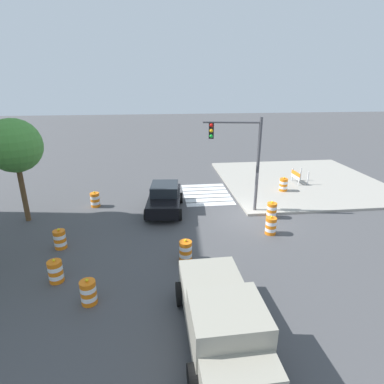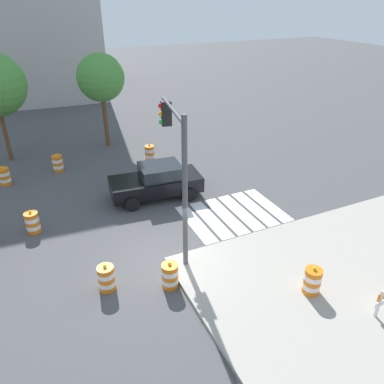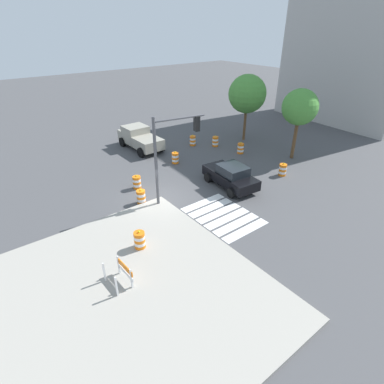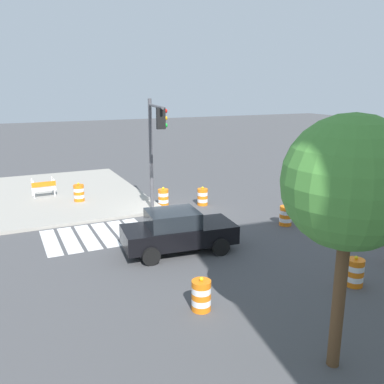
{
  "view_description": "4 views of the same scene",
  "coord_description": "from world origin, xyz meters",
  "px_view_note": "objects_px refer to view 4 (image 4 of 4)",
  "views": [
    {
      "loc": [
        -16.14,
        5.16,
        7.51
      ],
      "look_at": [
        0.85,
        3.19,
        1.36
      ],
      "focal_mm": 29.0,
      "sensor_mm": 36.0,
      "label": 1
    },
    {
      "loc": [
        -3.63,
        -10.28,
        8.77
      ],
      "look_at": [
        2.46,
        2.87,
        0.95
      ],
      "focal_mm": 34.63,
      "sensor_mm": 36.0,
      "label": 2
    },
    {
      "loc": [
        15.03,
        -9.05,
        10.15
      ],
      "look_at": [
        2.02,
        0.99,
        1.04
      ],
      "focal_mm": 28.67,
      "sensor_mm": 36.0,
      "label": 3
    },
    {
      "loc": [
        7.39,
        18.72,
        6.22
      ],
      "look_at": [
        -0.4,
        2.07,
        1.53
      ],
      "focal_mm": 38.89,
      "sensor_mm": 36.0,
      "label": 4
    }
  ],
  "objects_px": {
    "traffic_barrel_near_corner": "(203,197)",
    "traffic_barrel_lane_center": "(201,295)",
    "traffic_barrel_crosswalk_end": "(163,197)",
    "street_tree_streetside_near": "(350,184)",
    "traffic_barrel_median_near": "(355,272)",
    "traffic_light_pole": "(155,137)",
    "pickup_truck": "(356,191)",
    "construction_barricade": "(44,187)",
    "traffic_barrel_opposite_curb": "(286,216)",
    "traffic_barrel_on_sidewalk": "(79,193)",
    "sports_car": "(178,231)"
  },
  "relations": [
    {
      "from": "traffic_barrel_near_corner",
      "to": "construction_barricade",
      "type": "bearing_deg",
      "value": -32.64
    },
    {
      "from": "traffic_barrel_lane_center",
      "to": "traffic_barrel_opposite_curb",
      "type": "bearing_deg",
      "value": -143.4
    },
    {
      "from": "traffic_barrel_crosswalk_end",
      "to": "pickup_truck",
      "type": "bearing_deg",
      "value": 151.53
    },
    {
      "from": "traffic_barrel_near_corner",
      "to": "traffic_barrel_opposite_curb",
      "type": "bearing_deg",
      "value": 113.09
    },
    {
      "from": "traffic_barrel_near_corner",
      "to": "traffic_barrel_lane_center",
      "type": "xyz_separation_m",
      "value": [
        4.86,
        9.68,
        0.0
      ]
    },
    {
      "from": "pickup_truck",
      "to": "traffic_barrel_opposite_curb",
      "type": "xyz_separation_m",
      "value": [
        4.89,
        0.6,
        -0.52
      ]
    },
    {
      "from": "traffic_barrel_lane_center",
      "to": "pickup_truck",
      "type": "bearing_deg",
      "value": -154.17
    },
    {
      "from": "traffic_barrel_near_corner",
      "to": "street_tree_streetside_near",
      "type": "xyz_separation_m",
      "value": [
        3.19,
        13.13,
        3.82
      ]
    },
    {
      "from": "pickup_truck",
      "to": "traffic_barrel_near_corner",
      "type": "height_order",
      "value": "pickup_truck"
    },
    {
      "from": "traffic_barrel_crosswalk_end",
      "to": "street_tree_streetside_near",
      "type": "xyz_separation_m",
      "value": [
        1.23,
        13.9,
        3.82
      ]
    },
    {
      "from": "traffic_barrel_crosswalk_end",
      "to": "traffic_light_pole",
      "type": "relative_size",
      "value": 0.19
    },
    {
      "from": "construction_barricade",
      "to": "traffic_barrel_near_corner",
      "type": "bearing_deg",
      "value": 147.36
    },
    {
      "from": "traffic_barrel_crosswalk_end",
      "to": "street_tree_streetside_near",
      "type": "relative_size",
      "value": 0.18
    },
    {
      "from": "traffic_barrel_crosswalk_end",
      "to": "traffic_barrel_median_near",
      "type": "height_order",
      "value": "same"
    },
    {
      "from": "traffic_barrel_lane_center",
      "to": "construction_barricade",
      "type": "distance_m",
      "value": 14.8
    },
    {
      "from": "sports_car",
      "to": "traffic_barrel_on_sidewalk",
      "type": "height_order",
      "value": "sports_car"
    },
    {
      "from": "traffic_barrel_opposite_curb",
      "to": "traffic_light_pole",
      "type": "xyz_separation_m",
      "value": [
        4.99,
        -3.54,
        3.46
      ]
    },
    {
      "from": "traffic_light_pole",
      "to": "traffic_barrel_lane_center",
      "type": "bearing_deg",
      "value": 77.97
    },
    {
      "from": "traffic_barrel_opposite_curb",
      "to": "construction_barricade",
      "type": "distance_m",
      "value": 13.46
    },
    {
      "from": "street_tree_streetside_near",
      "to": "traffic_barrel_near_corner",
      "type": "bearing_deg",
      "value": -103.64
    },
    {
      "from": "traffic_barrel_crosswalk_end",
      "to": "traffic_barrel_lane_center",
      "type": "bearing_deg",
      "value": 74.48
    },
    {
      "from": "traffic_barrel_near_corner",
      "to": "construction_barricade",
      "type": "distance_m",
      "value": 9.02
    },
    {
      "from": "pickup_truck",
      "to": "traffic_light_pole",
      "type": "relative_size",
      "value": 0.94
    },
    {
      "from": "traffic_barrel_lane_center",
      "to": "traffic_light_pole",
      "type": "distance_m",
      "value": 9.46
    },
    {
      "from": "traffic_barrel_near_corner",
      "to": "traffic_barrel_lane_center",
      "type": "distance_m",
      "value": 10.84
    },
    {
      "from": "pickup_truck",
      "to": "construction_barricade",
      "type": "relative_size",
      "value": 3.99
    },
    {
      "from": "pickup_truck",
      "to": "traffic_barrel_median_near",
      "type": "distance_m",
      "value": 9.22
    },
    {
      "from": "sports_car",
      "to": "street_tree_streetside_near",
      "type": "bearing_deg",
      "value": 94.05
    },
    {
      "from": "traffic_barrel_median_near",
      "to": "traffic_light_pole",
      "type": "distance_m",
      "value": 10.49
    },
    {
      "from": "traffic_barrel_median_near",
      "to": "traffic_light_pole",
      "type": "height_order",
      "value": "traffic_light_pole"
    },
    {
      "from": "traffic_barrel_opposite_curb",
      "to": "street_tree_streetside_near",
      "type": "height_order",
      "value": "street_tree_streetside_near"
    },
    {
      "from": "sports_car",
      "to": "construction_barricade",
      "type": "relative_size",
      "value": 3.43
    },
    {
      "from": "sports_car",
      "to": "traffic_barrel_crosswalk_end",
      "type": "height_order",
      "value": "sports_car"
    },
    {
      "from": "traffic_barrel_lane_center",
      "to": "traffic_barrel_on_sidewalk",
      "type": "distance_m",
      "value": 12.82
    },
    {
      "from": "traffic_barrel_near_corner",
      "to": "traffic_barrel_opposite_curb",
      "type": "relative_size",
      "value": 1.0
    },
    {
      "from": "pickup_truck",
      "to": "traffic_barrel_crosswalk_end",
      "type": "relative_size",
      "value": 5.09
    },
    {
      "from": "traffic_barrel_median_near",
      "to": "construction_barricade",
      "type": "xyz_separation_m",
      "value": [
        7.84,
        -15.28,
        0.27
      ]
    },
    {
      "from": "traffic_barrel_opposite_curb",
      "to": "pickup_truck",
      "type": "bearing_deg",
      "value": -172.98
    },
    {
      "from": "traffic_barrel_near_corner",
      "to": "traffic_barrel_crosswalk_end",
      "type": "distance_m",
      "value": 2.1
    },
    {
      "from": "traffic_barrel_opposite_curb",
      "to": "traffic_barrel_near_corner",
      "type": "bearing_deg",
      "value": -66.91
    },
    {
      "from": "traffic_barrel_near_corner",
      "to": "traffic_barrel_median_near",
      "type": "distance_m",
      "value": 10.42
    },
    {
      "from": "street_tree_streetside_near",
      "to": "traffic_barrel_opposite_curb",
      "type": "bearing_deg",
      "value": -121.17
    },
    {
      "from": "traffic_barrel_on_sidewalk",
      "to": "traffic_barrel_lane_center",
      "type": "bearing_deg",
      "value": 94.92
    },
    {
      "from": "traffic_barrel_opposite_curb",
      "to": "traffic_light_pole",
      "type": "relative_size",
      "value": 0.19
    },
    {
      "from": "construction_barricade",
      "to": "pickup_truck",
      "type": "bearing_deg",
      "value": 148.44
    },
    {
      "from": "pickup_truck",
      "to": "traffic_barrel_median_near",
      "type": "height_order",
      "value": "pickup_truck"
    },
    {
      "from": "construction_barricade",
      "to": "traffic_light_pole",
      "type": "distance_m",
      "value": 8.14
    },
    {
      "from": "traffic_barrel_near_corner",
      "to": "traffic_light_pole",
      "type": "bearing_deg",
      "value": 19.54
    },
    {
      "from": "traffic_barrel_on_sidewalk",
      "to": "street_tree_streetside_near",
      "type": "distance_m",
      "value": 16.86
    },
    {
      "from": "sports_car",
      "to": "traffic_barrel_crosswalk_end",
      "type": "xyz_separation_m",
      "value": [
        -1.78,
        -6.11,
        -0.36
      ]
    }
  ]
}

